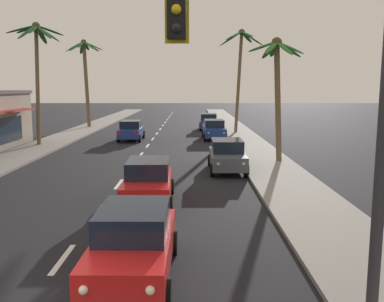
% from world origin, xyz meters
% --- Properties ---
extents(sidewalk_right, '(3.20, 110.00, 0.14)m').
position_xyz_m(sidewalk_right, '(7.80, 20.00, 0.07)').
color(sidewalk_right, gray).
rests_on(sidewalk_right, ground).
extents(sidewalk_left, '(3.20, 110.00, 0.14)m').
position_xyz_m(sidewalk_left, '(-7.80, 20.00, 0.07)').
color(sidewalk_left, gray).
rests_on(sidewalk_left, ground).
extents(lane_markings, '(4.28, 88.19, 0.01)m').
position_xyz_m(lane_markings, '(0.46, 19.76, 0.00)').
color(lane_markings, silver).
rests_on(lane_markings, ground).
extents(traffic_signal_mast, '(11.02, 0.41, 7.15)m').
position_xyz_m(traffic_signal_mast, '(3.29, 0.38, 5.11)').
color(traffic_signal_mast, '#2D2D33').
rests_on(traffic_signal_mast, ground).
extents(sedan_lead_at_stop_bar, '(1.97, 4.46, 1.68)m').
position_xyz_m(sedan_lead_at_stop_bar, '(2.02, 2.53, 0.85)').
color(sedan_lead_at_stop_bar, red).
rests_on(sedan_lead_at_stop_bar, ground).
extents(sedan_third_in_queue, '(2.04, 4.49, 1.68)m').
position_xyz_m(sedan_third_in_queue, '(1.70, 9.04, 0.85)').
color(sedan_third_in_queue, red).
rests_on(sedan_third_in_queue, ground).
extents(sedan_oncoming_far, '(1.95, 4.45, 1.68)m').
position_xyz_m(sedan_oncoming_far, '(-1.71, 28.47, 0.85)').
color(sedan_oncoming_far, navy).
rests_on(sedan_oncoming_far, ground).
extents(sedan_parked_nearest_kerb, '(1.95, 4.45, 1.68)m').
position_xyz_m(sedan_parked_nearest_kerb, '(5.29, 15.36, 0.85)').
color(sedan_parked_nearest_kerb, '#4C515B').
rests_on(sedan_parked_nearest_kerb, ground).
extents(sedan_parked_mid_kerb, '(2.04, 4.49, 1.68)m').
position_xyz_m(sedan_parked_mid_kerb, '(5.31, 29.20, 0.85)').
color(sedan_parked_mid_kerb, navy).
rests_on(sedan_parked_mid_kerb, ground).
extents(sedan_parked_far_kerb, '(1.99, 4.47, 1.68)m').
position_xyz_m(sedan_parked_far_kerb, '(5.15, 37.45, 0.85)').
color(sedan_parked_far_kerb, navy).
rests_on(sedan_parked_far_kerb, ground).
extents(palm_left_third, '(3.97, 4.18, 9.18)m').
position_xyz_m(palm_left_third, '(-8.06, 24.91, 7.10)').
color(palm_left_third, brown).
rests_on(palm_left_third, ground).
extents(palm_left_farthest, '(4.01, 4.14, 9.49)m').
position_xyz_m(palm_left_farthest, '(-8.11, 39.28, 6.69)').
color(palm_left_farthest, brown).
rests_on(palm_left_farthest, ground).
extents(palm_right_second, '(3.27, 3.15, 7.29)m').
position_xyz_m(palm_right_second, '(8.32, 17.79, 5.42)').
color(palm_right_second, brown).
rests_on(palm_right_second, ground).
extents(palm_right_third, '(4.25, 4.39, 9.82)m').
position_xyz_m(palm_right_third, '(7.94, 33.69, 7.19)').
color(palm_right_third, brown).
rests_on(palm_right_third, ground).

